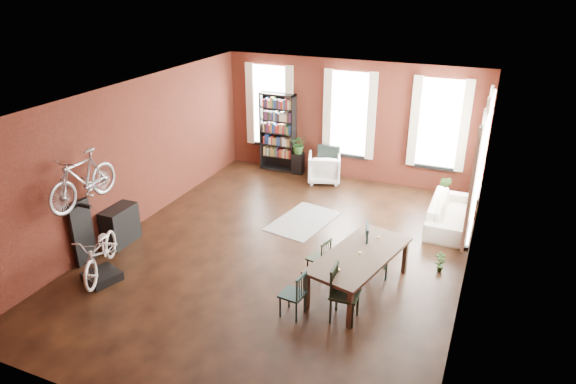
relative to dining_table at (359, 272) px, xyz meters
The scene contains 19 objects.
room 2.65m from the dining_table, 140.88° to the left, with size 9.00×9.04×3.22m.
dining_table is the anchor object (origin of this frame).
dining_chair_a 1.39m from the dining_table, 125.41° to the right, with size 0.37×0.37×0.81m, color #163230.
dining_chair_b 0.82m from the dining_table, behind, with size 0.36×0.36×0.79m, color black.
dining_chair_c 0.91m from the dining_table, 88.75° to the right, with size 0.45×0.45×0.97m, color black.
dining_chair_d 0.66m from the dining_table, 76.16° to the left, with size 0.47×0.47×1.01m, color #183634.
bookshelf 6.26m from the dining_table, 127.50° to the left, with size 1.00×0.32×2.20m, color black.
white_armchair 5.12m from the dining_table, 116.31° to the left, with size 0.83×0.78×0.86m, color white.
cream_sofa 3.44m from the dining_table, 70.15° to the left, with size 2.08×0.61×0.81m, color beige.
striped_rug 2.89m from the dining_table, 131.64° to the left, with size 1.10×1.75×0.01m, color black.
bike_trainer 4.73m from the dining_table, 160.54° to the right, with size 0.57×0.57×0.17m, color black.
bike_wall_rack 5.32m from the dining_table, 167.29° to the right, with size 0.16×0.60×1.30m, color black.
console_table 5.07m from the dining_table, behind, with size 0.40×0.80×0.80m, color black.
plant_stand 5.81m from the dining_table, 122.84° to the left, with size 0.29×0.29×0.59m, color black.
plant_by_sofa 4.65m from the dining_table, 79.35° to the left, with size 0.37×0.66×0.30m, color #325723.
plant_small 1.76m from the dining_table, 43.56° to the left, with size 0.21×0.41×0.15m, color #2B5120.
bicycle_floor 4.71m from the dining_table, 160.63° to the right, with size 0.58×0.87×1.65m, color beige.
bicycle_hung 5.37m from the dining_table, 166.67° to the right, with size 0.47×1.00×1.66m, color #A5A8AD.
plant_on_stand 5.80m from the dining_table, 122.65° to the left, with size 0.49×0.54×0.42m, color #2F6026.
Camera 1 is at (3.68, -8.27, 5.33)m, focal length 32.00 mm.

